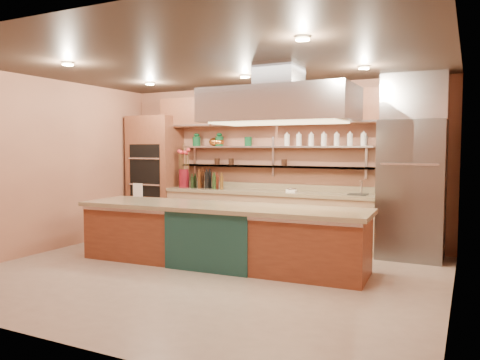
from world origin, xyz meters
The scene contains 21 objects.
floor centered at (0.00, 0.00, -0.01)m, with size 6.00×5.00×0.02m, color gray.
ceiling centered at (0.00, 0.00, 2.80)m, with size 6.00×5.00×0.02m, color black.
wall_back centered at (0.00, 2.50, 1.40)m, with size 6.00×0.04×2.80m, color #A2684C.
wall_front centered at (0.00, -2.50, 1.40)m, with size 6.00×0.04×2.80m, color #A2684C.
wall_left centered at (-3.00, 0.00, 1.40)m, with size 0.04×5.00×2.80m, color #A2684C.
wall_right centered at (3.00, 0.00, 1.40)m, with size 0.04×5.00×2.80m, color #A2684C.
oven_stack centered at (-2.45, 2.18, 1.15)m, with size 0.95×0.64×2.30m, color brown.
refrigerator centered at (2.35, 2.14, 1.05)m, with size 0.95×0.72×2.10m, color slate.
back_counter centered at (-0.05, 2.20, 0.47)m, with size 3.84×0.64×0.93m, color tan.
wall_shelf_lower centered at (-0.05, 2.37, 1.35)m, with size 3.60×0.26×0.03m, color silver.
wall_shelf_upper centered at (-0.05, 2.37, 1.70)m, with size 3.60×0.26×0.03m, color silver.
upper_cabinets centered at (0.00, 2.32, 2.35)m, with size 4.60×0.36×0.55m, color brown.
range_hood centered at (0.84, 0.48, 2.25)m, with size 2.00×1.00×0.45m, color silver.
ceiling_downlights centered at (0.00, 0.20, 2.77)m, with size 4.00×2.80×0.02m, color #FFE5A5.
island centered at (-0.06, 0.48, 0.43)m, with size 4.16×0.90×0.87m, color brown.
flower_vase centered at (-1.75, 2.15, 1.10)m, with size 0.19×0.19×0.35m, color maroon.
oil_bottle_cluster centered at (-1.22, 2.15, 1.05)m, with size 0.75×0.21×0.24m, color black.
kitchen_scale centered at (0.42, 2.15, 0.98)m, with size 0.16×0.12×0.09m, color white.
bar_faucet centered at (1.58, 2.25, 1.04)m, with size 0.03×0.03×0.23m, color white.
copper_kettle centered at (-1.21, 2.37, 1.79)m, with size 0.19×0.19×0.16m, color orange.
green_canister centered at (-0.50, 2.37, 1.80)m, with size 0.14×0.14×0.16m, color #0E4322.
Camera 1 is at (3.15, -5.34, 1.69)m, focal length 35.00 mm.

